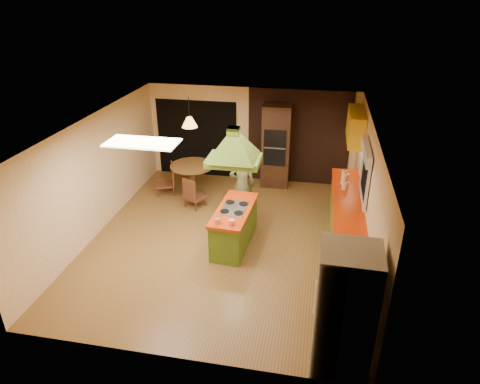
% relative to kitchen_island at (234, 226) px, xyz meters
% --- Properties ---
extents(ground, '(6.50, 6.50, 0.00)m').
position_rel_kitchen_island_xyz_m(ground, '(-0.22, 0.13, -0.42)').
color(ground, olive).
rests_on(ground, ground).
extents(room_walls, '(5.50, 6.50, 6.50)m').
position_rel_kitchen_island_xyz_m(room_walls, '(-0.22, 0.13, 0.83)').
color(room_walls, '#FFE6B6').
rests_on(room_walls, ground).
extents(ceiling_plane, '(6.50, 6.50, 0.00)m').
position_rel_kitchen_island_xyz_m(ceiling_plane, '(-0.22, 0.13, 2.08)').
color(ceiling_plane, silver).
rests_on(ceiling_plane, room_walls).
extents(brick_panel, '(2.64, 0.03, 2.50)m').
position_rel_kitchen_island_xyz_m(brick_panel, '(1.03, 3.36, 0.83)').
color(brick_panel, '#381E14').
rests_on(brick_panel, ground).
extents(nook_opening, '(2.20, 0.03, 2.10)m').
position_rel_kitchen_island_xyz_m(nook_opening, '(-1.72, 3.36, 0.63)').
color(nook_opening, black).
rests_on(nook_opening, ground).
extents(right_counter, '(0.62, 3.05, 0.92)m').
position_rel_kitchen_island_xyz_m(right_counter, '(2.23, 0.73, 0.04)').
color(right_counter, olive).
rests_on(right_counter, ground).
extents(upper_cabinets, '(0.34, 1.40, 0.70)m').
position_rel_kitchen_island_xyz_m(upper_cabinets, '(2.35, 2.33, 1.53)').
color(upper_cabinets, yellow).
rests_on(upper_cabinets, room_walls).
extents(window_right, '(0.12, 1.35, 1.06)m').
position_rel_kitchen_island_xyz_m(window_right, '(2.47, 0.53, 1.35)').
color(window_right, black).
rests_on(window_right, room_walls).
extents(fluor_panel, '(1.20, 0.60, 0.03)m').
position_rel_kitchen_island_xyz_m(fluor_panel, '(-1.32, -1.07, 2.07)').
color(fluor_panel, white).
rests_on(fluor_panel, ceiling_plane).
extents(kitchen_island, '(0.75, 1.67, 0.84)m').
position_rel_kitchen_island_xyz_m(kitchen_island, '(0.00, 0.00, 0.00)').
color(kitchen_island, '#58781E').
rests_on(kitchen_island, ground).
extents(range_hood, '(1.00, 0.73, 0.79)m').
position_rel_kitchen_island_xyz_m(range_hood, '(-0.00, 0.00, 1.83)').
color(range_hood, '#526B1A').
rests_on(range_hood, ceiling_plane).
extents(man, '(0.63, 0.46, 1.59)m').
position_rel_kitchen_island_xyz_m(man, '(-0.05, 1.17, 0.38)').
color(man, brown).
rests_on(man, ground).
extents(refrigerator, '(0.80, 0.76, 1.89)m').
position_rel_kitchen_island_xyz_m(refrigerator, '(2.07, -2.75, 0.53)').
color(refrigerator, white).
rests_on(refrigerator, ground).
extents(wall_oven, '(0.73, 0.62, 2.16)m').
position_rel_kitchen_island_xyz_m(wall_oven, '(0.48, 3.08, 0.66)').
color(wall_oven, '#442716').
rests_on(wall_oven, ground).
extents(dining_table, '(1.08, 1.08, 0.80)m').
position_rel_kitchen_island_xyz_m(dining_table, '(-1.50, 2.10, 0.15)').
color(dining_table, brown).
rests_on(dining_table, ground).
extents(chair_left, '(0.58, 0.58, 0.81)m').
position_rel_kitchen_island_xyz_m(chair_left, '(-2.20, 2.00, -0.01)').
color(chair_left, brown).
rests_on(chair_left, ground).
extents(chair_near, '(0.56, 0.56, 0.76)m').
position_rel_kitchen_island_xyz_m(chair_near, '(-1.25, 1.45, -0.04)').
color(chair_near, brown).
rests_on(chair_near, ground).
extents(pendant_lamp, '(0.42, 0.42, 0.24)m').
position_rel_kitchen_island_xyz_m(pendant_lamp, '(-1.50, 2.10, 1.48)').
color(pendant_lamp, '#FF9E3F').
rests_on(pendant_lamp, ceiling_plane).
extents(canister_large, '(0.18, 0.18, 0.24)m').
position_rel_kitchen_island_xyz_m(canister_large, '(2.18, 1.40, 0.62)').
color(canister_large, '#F9ECC8').
rests_on(canister_large, right_counter).
extents(canister_medium, '(0.16, 0.16, 0.18)m').
position_rel_kitchen_island_xyz_m(canister_medium, '(2.18, 1.72, 0.59)').
color(canister_medium, beige).
rests_on(canister_medium, right_counter).
extents(canister_small, '(0.15, 0.15, 0.17)m').
position_rel_kitchen_island_xyz_m(canister_small, '(2.18, 1.12, 0.59)').
color(canister_small, '#F6E7C6').
rests_on(canister_small, right_counter).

